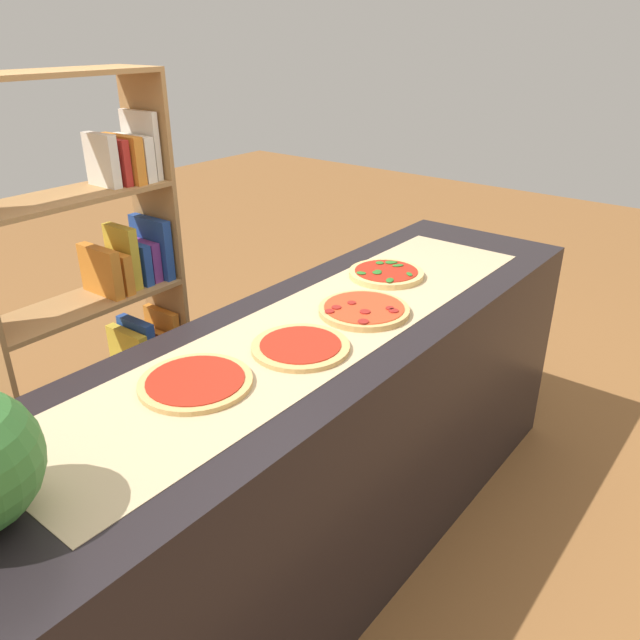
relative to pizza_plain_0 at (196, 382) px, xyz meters
The scene contains 8 objects.
ground_plane 1.07m from the pizza_plain_0, ahead, with size 12.00×12.00×0.00m, color brown.
counter 0.69m from the pizza_plain_0, ahead, with size 2.53×0.70×0.94m, color black.
parchment_paper 0.49m from the pizza_plain_0, ahead, with size 2.03×0.46×0.00m, color tan.
pizza_plain_0 is the anchor object (origin of this frame).
pizza_plain_1 0.34m from the pizza_plain_0, 15.19° to the right, with size 0.29×0.29×0.02m.
pizza_pepperoni_2 0.66m from the pizza_plain_0, ahead, with size 0.30×0.30×0.03m.
pizza_spinach_3 0.98m from the pizza_plain_0, ahead, with size 0.28×0.28×0.03m.
bookshelf 1.01m from the pizza_plain_0, 69.03° to the left, with size 0.80×0.29×1.67m.
Camera 1 is at (-1.39, -1.10, 1.80)m, focal length 34.75 mm.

